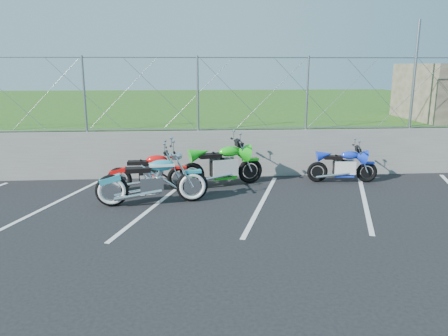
{
  "coord_description": "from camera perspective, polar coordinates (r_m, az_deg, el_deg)",
  "views": [
    {
      "loc": [
        0.85,
        -8.42,
        3.06
      ],
      "look_at": [
        1.55,
        1.3,
        0.75
      ],
      "focal_mm": 35.0,
      "sensor_mm": 36.0,
      "label": 1
    }
  ],
  "objects": [
    {
      "name": "retaining_wall",
      "position": [
        12.19,
        -8.04,
        1.8
      ],
      "size": [
        30.0,
        0.22,
        1.3
      ],
      "primitive_type": "cube",
      "color": "slate",
      "rests_on": "ground"
    },
    {
      "name": "chain_link_fence",
      "position": [
        11.97,
        -8.3,
        9.56
      ],
      "size": [
        28.0,
        0.03,
        2.0
      ],
      "color": "gray",
      "rests_on": "retaining_wall"
    },
    {
      "name": "sportbike_green",
      "position": [
        11.22,
        -0.16,
        0.16
      ],
      "size": [
        2.22,
        0.84,
        1.17
      ],
      "rotation": [
        0.0,
        0.0,
        0.25
      ],
      "color": "black",
      "rests_on": "ground"
    },
    {
      "name": "naked_orange",
      "position": [
        10.94,
        -9.57,
        -0.69
      ],
      "size": [
        2.08,
        0.71,
        1.04
      ],
      "rotation": [
        0.0,
        0.0,
        -0.0
      ],
      "color": "black",
      "rests_on": "ground"
    },
    {
      "name": "ground",
      "position": [
        9.0,
        -9.35,
        -6.73
      ],
      "size": [
        90.0,
        90.0,
        0.0
      ],
      "primitive_type": "plane",
      "color": "black",
      "rests_on": "ground"
    },
    {
      "name": "grass_field",
      "position": [
        22.07,
        -6.36,
        6.97
      ],
      "size": [
        30.0,
        20.0,
        1.3
      ],
      "primitive_type": "cube",
      "color": "#244F15",
      "rests_on": "ground"
    },
    {
      "name": "cruiser_turquoise",
      "position": [
        9.88,
        -9.14,
        -1.85
      ],
      "size": [
        2.5,
        0.79,
        1.25
      ],
      "rotation": [
        0.0,
        0.0,
        0.14
      ],
      "color": "black",
      "rests_on": "ground"
    },
    {
      "name": "parking_lines",
      "position": [
        9.91,
        -1.9,
        -4.64
      ],
      "size": [
        18.29,
        4.31,
        0.01
      ],
      "color": "silver",
      "rests_on": "ground"
    },
    {
      "name": "sign_pole",
      "position": [
        13.86,
        23.62,
        11.17
      ],
      "size": [
        0.08,
        0.08,
        3.0
      ],
      "primitive_type": "cylinder",
      "color": "gray",
      "rests_on": "grass_field"
    },
    {
      "name": "sportbike_blue",
      "position": [
        12.01,
        15.32,
        0.13
      ],
      "size": [
        1.87,
        0.66,
        0.97
      ],
      "rotation": [
        0.0,
        0.0,
        -0.09
      ],
      "color": "black",
      "rests_on": "ground"
    }
  ]
}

